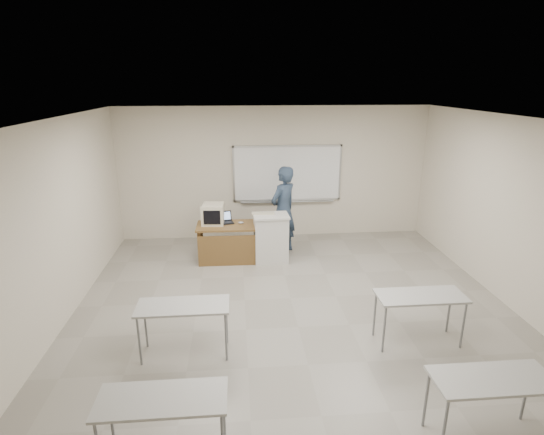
{
  "coord_description": "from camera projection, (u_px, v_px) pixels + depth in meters",
  "views": [
    {
      "loc": [
        -0.86,
        -5.47,
        3.5
      ],
      "look_at": [
        -0.2,
        2.2,
        1.02
      ],
      "focal_mm": 28.0,
      "sensor_mm": 36.0,
      "label": 1
    }
  ],
  "objects": [
    {
      "name": "mouse",
      "position": [
        241.0,
        223.0,
        8.59
      ],
      "size": [
        0.11,
        0.08,
        0.04
      ],
      "primitive_type": "ellipsoid",
      "rotation": [
        0.0,
        0.0,
        -0.05
      ],
      "color": "#B9BCC2",
      "rests_on": "instructor_desk"
    },
    {
      "name": "instructor_desk",
      "position": [
        231.0,
        237.0,
        8.49
      ],
      "size": [
        1.38,
        0.69,
        0.75
      ],
      "rotation": [
        0.0,
        0.0,
        -0.01
      ],
      "color": "brown",
      "rests_on": "floor"
    },
    {
      "name": "crt_monitor",
      "position": [
        213.0,
        214.0,
        8.56
      ],
      "size": [
        0.44,
        0.49,
        0.41
      ],
      "rotation": [
        0.0,
        0.0,
        -0.08
      ],
      "color": "beige",
      "rests_on": "instructor_desk"
    },
    {
      "name": "podium",
      "position": [
        271.0,
        238.0,
        8.54
      ],
      "size": [
        0.7,
        0.51,
        0.98
      ],
      "rotation": [
        0.0,
        0.0,
        0.04
      ],
      "color": "silver",
      "rests_on": "floor"
    },
    {
      "name": "whiteboard",
      "position": [
        287.0,
        174.0,
        9.67
      ],
      "size": [
        2.48,
        0.1,
        1.31
      ],
      "color": "white",
      "rests_on": "floor"
    },
    {
      "name": "presenter",
      "position": [
        283.0,
        210.0,
        8.87
      ],
      "size": [
        0.8,
        0.79,
        1.86
      ],
      "primitive_type": "imported",
      "rotation": [
        0.0,
        0.0,
        3.89
      ],
      "color": "black",
      "rests_on": "floor"
    },
    {
      "name": "keyboard",
      "position": [
        263.0,
        213.0,
        8.45
      ],
      "size": [
        0.46,
        0.17,
        0.03
      ],
      "primitive_type": "cube",
      "rotation": [
        0.0,
        0.0,
        -0.05
      ],
      "color": "beige",
      "rests_on": "podium"
    },
    {
      "name": "student_desks",
      "position": [
        316.0,
        341.0,
        4.85
      ],
      "size": [
        4.4,
        2.2,
        0.73
      ],
      "color": "#A1A09B",
      "rests_on": "floor"
    },
    {
      "name": "floor",
      "position": [
        298.0,
        327.0,
        6.33
      ],
      "size": [
        7.0,
        8.0,
        0.01
      ],
      "primitive_type": "cube",
      "color": "gray",
      "rests_on": "ground"
    },
    {
      "name": "laptop",
      "position": [
        226.0,
        220.0,
        8.65
      ],
      "size": [
        0.29,
        0.27,
        0.22
      ],
      "rotation": [
        0.0,
        0.0,
        0.26
      ],
      "color": "black",
      "rests_on": "instructor_desk"
    }
  ]
}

